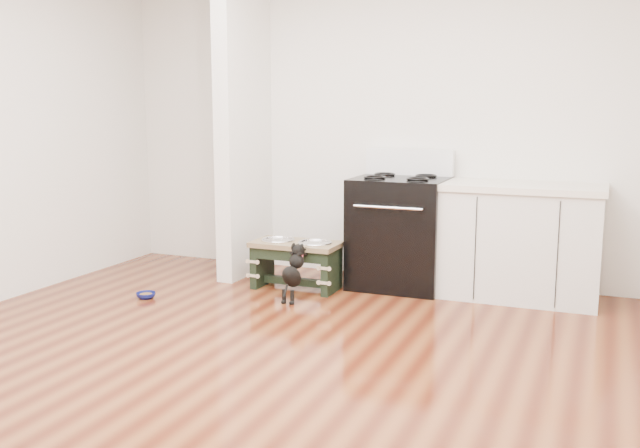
# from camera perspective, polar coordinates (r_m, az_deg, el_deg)

# --- Properties ---
(ground) EXTENTS (5.00, 5.00, 0.00)m
(ground) POSITION_cam_1_polar(r_m,az_deg,el_deg) (4.26, -5.27, -11.43)
(ground) COLOR #4A1B0D
(ground) RESTS_ON ground
(room_shell) EXTENTS (5.00, 5.00, 5.00)m
(room_shell) POSITION_cam_1_polar(r_m,az_deg,el_deg) (3.98, -5.63, 10.92)
(room_shell) COLOR silver
(room_shell) RESTS_ON ground
(partition_wall) EXTENTS (0.15, 0.80, 2.70)m
(partition_wall) POSITION_cam_1_polar(r_m,az_deg,el_deg) (6.38, -6.12, 7.98)
(partition_wall) COLOR silver
(partition_wall) RESTS_ON ground
(oven_range) EXTENTS (0.76, 0.69, 1.14)m
(oven_range) POSITION_cam_1_polar(r_m,az_deg,el_deg) (5.99, 6.39, -0.53)
(oven_range) COLOR black
(oven_range) RESTS_ON ground
(cabinet_run) EXTENTS (1.24, 0.64, 0.91)m
(cabinet_run) POSITION_cam_1_polar(r_m,az_deg,el_deg) (5.83, 15.75, -1.37)
(cabinet_run) COLOR silver
(cabinet_run) RESTS_ON ground
(dog_feeder) EXTENTS (0.72, 0.39, 0.41)m
(dog_feeder) POSITION_cam_1_polar(r_m,az_deg,el_deg) (5.91, -1.93, -2.53)
(dog_feeder) COLOR black
(dog_feeder) RESTS_ON ground
(puppy) EXTENTS (0.13, 0.37, 0.44)m
(puppy) POSITION_cam_1_polar(r_m,az_deg,el_deg) (5.57, -2.12, -3.72)
(puppy) COLOR black
(puppy) RESTS_ON ground
(floor_bowl) EXTENTS (0.19, 0.19, 0.05)m
(floor_bowl) POSITION_cam_1_polar(r_m,az_deg,el_deg) (5.84, -13.76, -5.57)
(floor_bowl) COLOR navy
(floor_bowl) RESTS_ON ground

